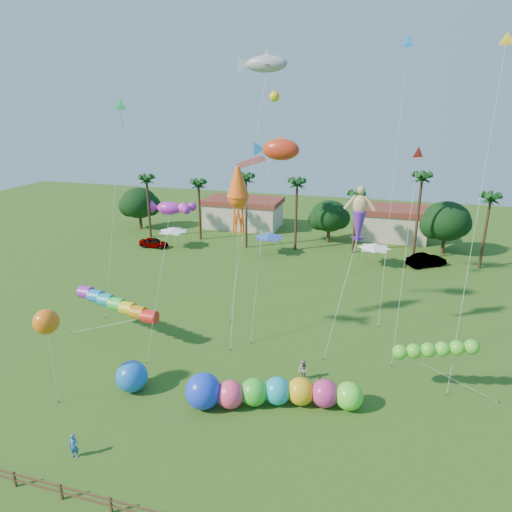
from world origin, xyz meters
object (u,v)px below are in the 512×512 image
(car_b, at_px, (426,260))
(blue_ball, at_px, (132,376))
(car_a, at_px, (154,243))
(spectator_b, at_px, (303,370))
(spectator_a, at_px, (74,446))
(caterpillar_inflatable, at_px, (267,392))

(car_b, xyz_separation_m, blue_ball, (-22.02, -34.16, 0.31))
(car_a, height_order, spectator_b, spectator_b)
(car_a, relative_size, spectator_a, 2.66)
(spectator_a, bearing_deg, car_b, 44.54)
(car_b, bearing_deg, spectator_a, 117.52)
(car_b, height_order, spectator_a, car_b)
(car_a, height_order, caterpillar_inflatable, caterpillar_inflatable)
(car_a, height_order, spectator_a, spectator_a)
(car_a, xyz_separation_m, car_b, (37.40, 2.57, 0.12))
(car_a, distance_m, blue_ball, 35.14)
(spectator_a, xyz_separation_m, blue_ball, (-0.23, 6.87, 0.36))
(car_a, relative_size, spectator_b, 2.51)
(spectator_a, relative_size, blue_ball, 0.68)
(car_b, bearing_deg, car_a, 59.43)
(spectator_b, distance_m, blue_ball, 12.57)
(car_b, bearing_deg, caterpillar_inflatable, 125.34)
(spectator_a, height_order, spectator_b, spectator_b)
(car_b, xyz_separation_m, spectator_a, (-21.79, -41.04, -0.05))
(car_a, height_order, blue_ball, blue_ball)
(blue_ball, bearing_deg, caterpillar_inflatable, 5.98)
(car_a, height_order, car_b, car_b)
(car_a, relative_size, blue_ball, 1.82)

